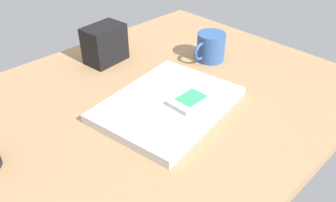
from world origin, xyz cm
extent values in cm
cube|color=#9E7751|center=(0.00, 0.00, 1.50)|extent=(120.00, 80.00, 3.00)
cube|color=#B7BABC|center=(-8.14, 5.70, 4.06)|extent=(36.38, 29.82, 2.13)
cube|color=silver|center=(-11.73, 9.90, 5.70)|extent=(10.54, 6.41, 1.13)
cube|color=#33A566|center=(-11.73, 9.90, 6.33)|extent=(6.55, 4.97, 0.14)
cube|color=black|center=(-11.91, -24.67, 8.49)|extent=(12.46, 9.06, 10.98)
cylinder|color=#2D518C|center=(-35.01, -3.53, 7.16)|extent=(8.39, 8.39, 8.32)
torus|color=#2D518C|center=(-30.47, -3.53, 7.16)|extent=(5.56, 0.90, 5.56)
camera|label=1|loc=(38.57, 53.50, 51.12)|focal=36.28mm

